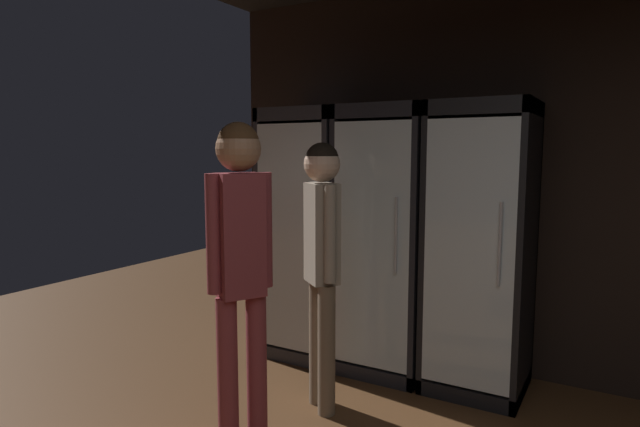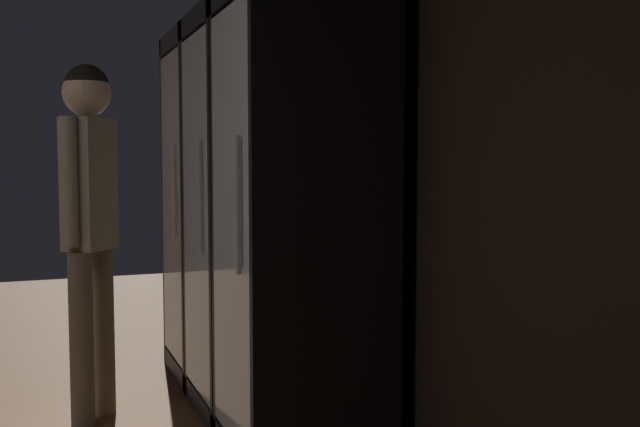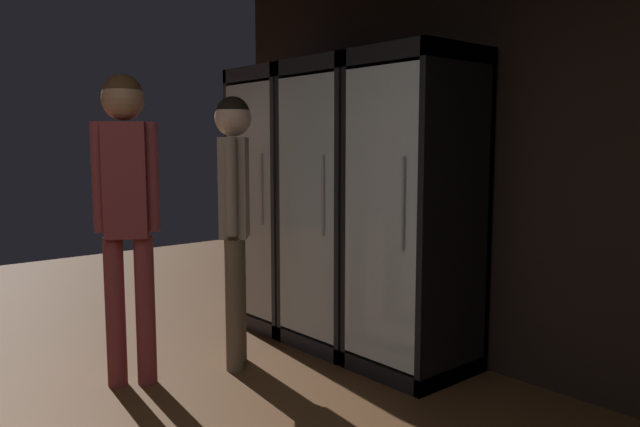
# 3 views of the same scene
# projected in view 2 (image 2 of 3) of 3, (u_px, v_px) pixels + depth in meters

# --- Properties ---
(wall_back) EXTENTS (6.00, 0.06, 2.80)m
(wall_back) POSITION_uv_depth(u_px,v_px,m) (518.00, 98.00, 2.20)
(wall_back) COLOR black
(wall_back) RESTS_ON ground
(cooler_far_left) EXTENTS (0.63, 0.65, 1.91)m
(cooler_far_left) POSITION_uv_depth(u_px,v_px,m) (234.00, 210.00, 4.15)
(cooler_far_left) COLOR #2B2B30
(cooler_far_left) RESTS_ON ground
(cooler_left) EXTENTS (0.63, 0.65, 1.91)m
(cooler_left) POSITION_uv_depth(u_px,v_px,m) (267.00, 217.00, 3.54)
(cooler_left) COLOR black
(cooler_left) RESTS_ON ground
(cooler_center) EXTENTS (0.63, 0.65, 1.91)m
(cooler_center) POSITION_uv_depth(u_px,v_px,m) (316.00, 231.00, 2.93)
(cooler_center) COLOR black
(cooler_center) RESTS_ON ground
(shopper_near) EXTENTS (0.28, 0.26, 1.65)m
(shopper_near) POSITION_uv_depth(u_px,v_px,m) (89.00, 202.00, 3.34)
(shopper_near) COLOR #72604C
(shopper_near) RESTS_ON ground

